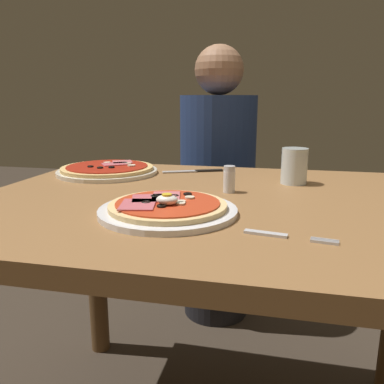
# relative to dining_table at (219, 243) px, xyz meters

# --- Properties ---
(dining_table) EXTENTS (1.17, 0.87, 0.74)m
(dining_table) POSITION_rel_dining_table_xyz_m (0.00, 0.00, 0.00)
(dining_table) COLOR olive
(dining_table) RESTS_ON ground
(pizza_foreground) EXTENTS (0.28, 0.28, 0.05)m
(pizza_foreground) POSITION_rel_dining_table_xyz_m (-0.08, -0.15, 0.13)
(pizza_foreground) COLOR white
(pizza_foreground) RESTS_ON dining_table
(pizza_across_left) EXTENTS (0.31, 0.31, 0.03)m
(pizza_across_left) POSITION_rel_dining_table_xyz_m (-0.39, 0.23, 0.12)
(pizza_across_left) COLOR silver
(pizza_across_left) RESTS_ON dining_table
(water_glass_near) EXTENTS (0.07, 0.07, 0.10)m
(water_glass_near) POSITION_rel_dining_table_xyz_m (0.17, 0.21, 0.16)
(water_glass_near) COLOR silver
(water_glass_near) RESTS_ON dining_table
(fork) EXTENTS (0.16, 0.04, 0.00)m
(fork) POSITION_rel_dining_table_xyz_m (0.15, -0.24, 0.12)
(fork) COLOR silver
(fork) RESTS_ON dining_table
(knife) EXTENTS (0.19, 0.09, 0.01)m
(knife) POSITION_rel_dining_table_xyz_m (-0.12, 0.32, 0.12)
(knife) COLOR silver
(knife) RESTS_ON dining_table
(salt_shaker) EXTENTS (0.03, 0.03, 0.07)m
(salt_shaker) POSITION_rel_dining_table_xyz_m (0.01, 0.06, 0.15)
(salt_shaker) COLOR white
(salt_shaker) RESTS_ON dining_table
(diner_person) EXTENTS (0.32, 0.32, 1.18)m
(diner_person) POSITION_rel_dining_table_xyz_m (-0.13, 0.76, -0.06)
(diner_person) COLOR black
(diner_person) RESTS_ON ground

